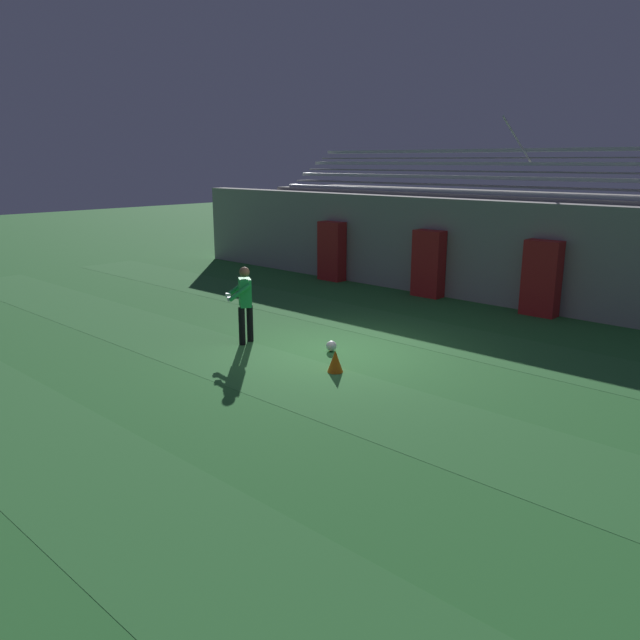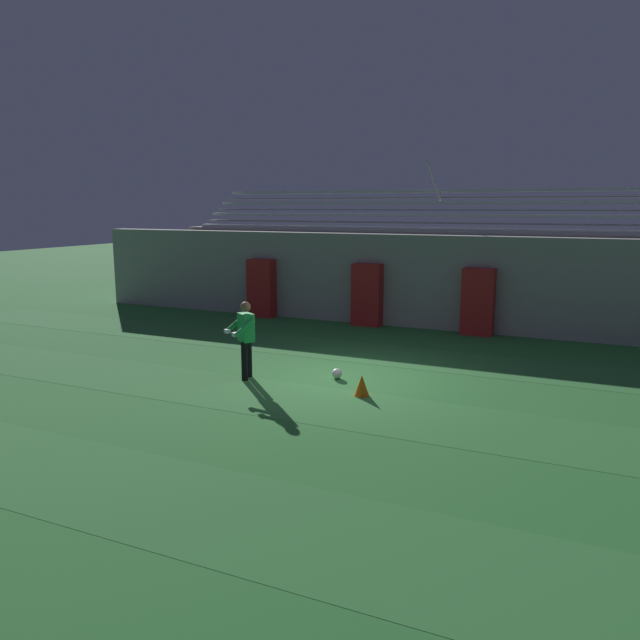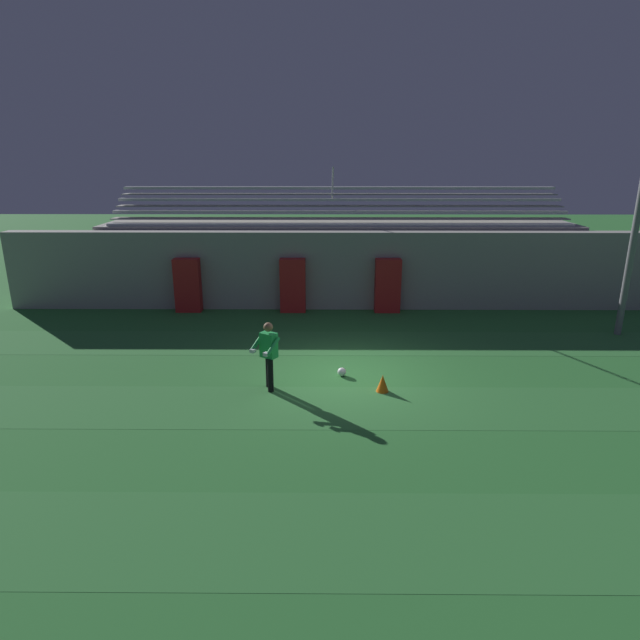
{
  "view_description": "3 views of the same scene",
  "coord_description": "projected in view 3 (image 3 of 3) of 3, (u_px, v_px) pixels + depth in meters",
  "views": [
    {
      "loc": [
        8.15,
        -9.2,
        3.84
      ],
      "look_at": [
        -0.15,
        -0.29,
        0.72
      ],
      "focal_mm": 35.0,
      "sensor_mm": 36.0,
      "label": 1
    },
    {
      "loc": [
        5.02,
        -11.85,
        3.65
      ],
      "look_at": [
        -0.34,
        -0.37,
        1.33
      ],
      "focal_mm": 35.0,
      "sensor_mm": 36.0,
      "label": 2
    },
    {
      "loc": [
        -0.58,
        -12.56,
        5.33
      ],
      "look_at": [
        -0.67,
        -0.2,
        1.56
      ],
      "focal_mm": 30.0,
      "sensor_mm": 36.0,
      "label": 3
    }
  ],
  "objects": [
    {
      "name": "padding_pillar_far_left",
      "position": [
        188.0,
        285.0,
        19.01
      ],
      "size": [
        0.9,
        0.44,
        1.92
      ],
      "primitive_type": "cube",
      "color": "#B21E1E",
      "rests_on": "ground"
    },
    {
      "name": "padding_pillar_gate_right",
      "position": [
        388.0,
        286.0,
        18.96
      ],
      "size": [
        0.9,
        0.44,
        1.92
      ],
      "primitive_type": "cube",
      "color": "#B21E1E",
      "rests_on": "ground"
    },
    {
      "name": "traffic_cone",
      "position": [
        383.0,
        383.0,
        12.63
      ],
      "size": [
        0.3,
        0.3,
        0.42
      ],
      "primitive_type": "cone",
      "color": "orange",
      "rests_on": "ground"
    },
    {
      "name": "back_wall",
      "position": [
        340.0,
        270.0,
        19.37
      ],
      "size": [
        24.0,
        0.6,
        2.8
      ],
      "primitive_type": "cube",
      "color": "#999691",
      "rests_on": "ground"
    },
    {
      "name": "ground_plane",
      "position": [
        346.0,
        376.0,
        13.56
      ],
      "size": [
        80.0,
        80.0,
        0.0
      ],
      "primitive_type": "plane",
      "color": "#2D7533"
    },
    {
      "name": "goalkeeper",
      "position": [
        268.0,
        352.0,
        12.53
      ],
      "size": [
        0.74,
        0.71,
        1.67
      ],
      "color": "black",
      "rests_on": "ground"
    },
    {
      "name": "turf_stripe_mid",
      "position": [
        350.0,
        407.0,
        11.91
      ],
      "size": [
        28.0,
        2.13,
        0.01
      ],
      "primitive_type": "cube",
      "color": "#337A38",
      "rests_on": "ground"
    },
    {
      "name": "turf_stripe_far",
      "position": [
        343.0,
        343.0,
        15.99
      ],
      "size": [
        28.0,
        2.13,
        0.01
      ],
      "primitive_type": "cube",
      "color": "#337A38",
      "rests_on": "ground"
    },
    {
      "name": "bleacher_stand",
      "position": [
        339.0,
        258.0,
        21.25
      ],
      "size": [
        18.0,
        3.35,
        5.03
      ],
      "color": "#999691",
      "rests_on": "ground"
    },
    {
      "name": "padding_pillar_gate_left",
      "position": [
        293.0,
        285.0,
        18.99
      ],
      "size": [
        0.9,
        0.44,
        1.92
      ],
      "primitive_type": "cube",
      "color": "#B21E1E",
      "rests_on": "ground"
    },
    {
      "name": "soccer_ball",
      "position": [
        342.0,
        372.0,
        13.56
      ],
      "size": [
        0.22,
        0.22,
        0.22
      ],
      "primitive_type": "sphere",
      "color": "white",
      "rests_on": "ground"
    },
    {
      "name": "turf_stripe_near",
      "position": [
        363.0,
        537.0,
        7.83
      ],
      "size": [
        28.0,
        2.13,
        0.01
      ],
      "primitive_type": "cube",
      "color": "#337A38",
      "rests_on": "ground"
    }
  ]
}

